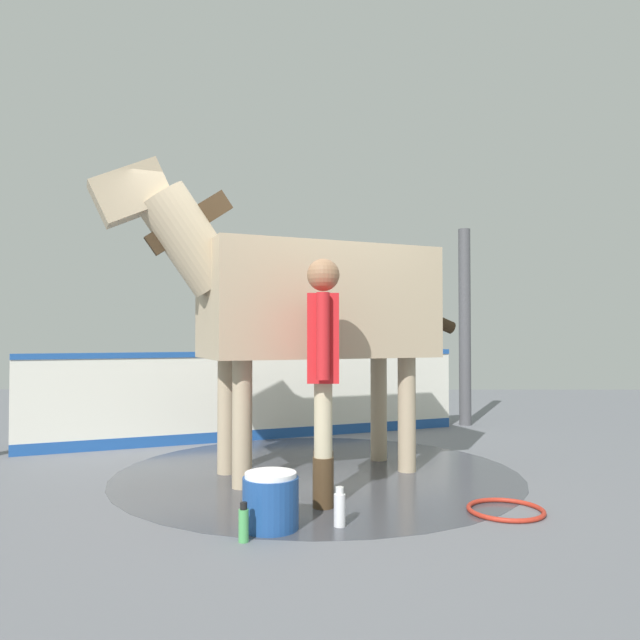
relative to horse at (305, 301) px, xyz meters
name	(u,v)px	position (x,y,z in m)	size (l,w,h in m)	color
ground_plane	(298,472)	(-0.11, -0.06, -1.53)	(16.00, 16.00, 0.02)	slate
wet_patch	(317,472)	(-0.05, 0.11, -1.51)	(3.54, 3.54, 0.00)	#42444C
barrier_wall	(259,399)	(-1.72, -0.58, -1.04)	(2.08, 4.83, 1.03)	silver
roof_post_far	(465,327)	(-2.84, 2.08, -0.19)	(0.16, 0.16, 2.66)	#4C4C51
horse	(305,301)	(0.00, 0.00, 0.00)	(1.70, 3.18, 2.62)	tan
handler	(323,360)	(0.91, 0.17, -0.48)	(0.70, 0.24, 1.77)	#47331E
wash_bucket	(271,501)	(1.49, -0.16, -1.34)	(0.35, 0.35, 0.35)	#1E478C
bottle_shampoo	(340,508)	(1.45, 0.27, -1.40)	(0.07, 0.07, 0.25)	white
bottle_spray	(244,524)	(1.73, -0.30, -1.41)	(0.06, 0.06, 0.23)	#4CA559
hose_coil	(506,510)	(1.13, 1.42, -1.50)	(0.53, 0.53, 0.03)	#B72D1E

